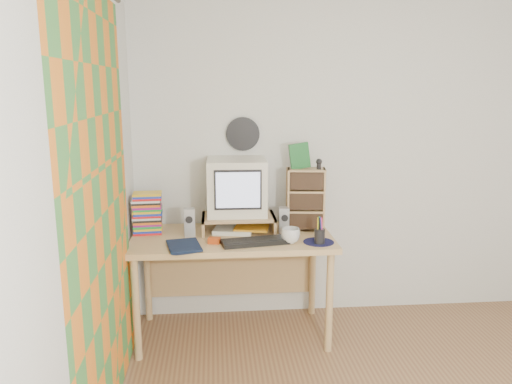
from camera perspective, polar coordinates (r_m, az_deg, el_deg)
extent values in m
plane|color=silver|center=(3.94, 12.15, 4.03)|extent=(3.50, 0.00, 3.50)
plane|color=silver|center=(2.14, -21.12, -3.26)|extent=(0.00, 3.50, 3.50)
plane|color=orange|center=(2.60, -17.23, -2.60)|extent=(0.00, 2.20, 2.20)
cylinder|color=black|center=(3.73, -1.52, 6.65)|extent=(0.25, 0.02, 0.25)
cube|color=tan|center=(3.52, -2.75, -5.34)|extent=(1.40, 0.70, 0.04)
cube|color=tan|center=(3.95, -2.88, -8.82)|extent=(1.33, 0.02, 0.41)
cylinder|color=tan|center=(3.43, -13.53, -12.93)|extent=(0.05, 0.05, 0.71)
cylinder|color=tan|center=(3.47, 8.39, -12.38)|extent=(0.05, 0.05, 0.71)
cylinder|color=tan|center=(3.95, -12.29, -9.39)|extent=(0.05, 0.05, 0.71)
cylinder|color=tan|center=(3.99, 6.48, -8.97)|extent=(0.05, 0.05, 0.71)
cube|color=tan|center=(3.59, -6.02, -3.70)|extent=(0.02, 0.30, 0.12)
cube|color=tan|center=(3.62, 1.94, -3.54)|extent=(0.02, 0.30, 0.12)
cube|color=tan|center=(3.58, -2.03, -2.86)|extent=(0.52, 0.30, 0.02)
cube|color=beige|center=(3.58, -2.20, 0.58)|extent=(0.43, 0.43, 0.40)
cube|color=#A4A4A8|center=(3.51, -7.62, -3.45)|extent=(0.08, 0.08, 0.20)
cube|color=#A4A4A8|center=(3.55, 3.20, -3.26)|extent=(0.07, 0.07, 0.19)
cube|color=black|center=(3.34, -0.10, -5.69)|extent=(0.47, 0.22, 0.03)
cube|color=tan|center=(3.62, 5.72, -0.87)|extent=(0.29, 0.18, 0.45)
imported|color=silver|center=(3.36, 3.96, -4.98)|extent=(0.14, 0.14, 0.10)
imported|color=#0E1833|center=(3.28, -10.01, -6.05)|extent=(0.28, 0.23, 0.05)
cylinder|color=black|center=(3.40, 7.17, -5.68)|extent=(0.25, 0.25, 0.00)
cube|color=#BE4114|center=(3.36, -4.80, -5.55)|extent=(0.09, 0.07, 0.04)
cube|color=#1B5F27|center=(3.57, 4.99, 4.13)|extent=(0.14, 0.04, 0.18)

